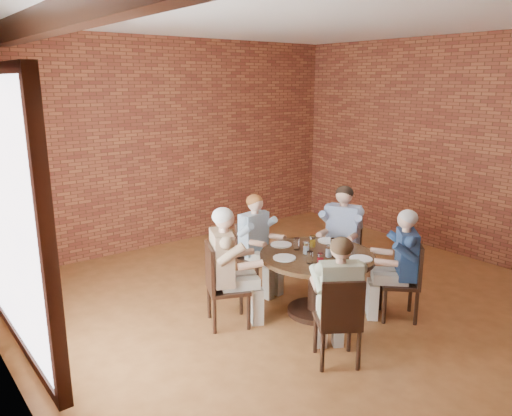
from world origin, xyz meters
TOP-DOWN VIEW (x-y plane):
  - floor at (0.00, 0.00)m, footprint 7.00×7.00m
  - ceiling at (0.00, 0.00)m, footprint 7.00×7.00m
  - wall_back at (0.00, 3.50)m, footprint 7.00×0.00m
  - wall_left at (-3.25, 0.00)m, footprint 0.00×7.00m
  - wall_right at (3.25, 0.00)m, footprint 0.00×7.00m
  - ceiling_beam at (-2.45, 0.00)m, footprint 0.22×6.90m
  - window at (-3.18, 0.40)m, footprint 0.10×2.16m
  - dining_table at (-0.05, 0.00)m, footprint 1.34×1.34m
  - chair_a at (0.90, 0.46)m, footprint 0.59×0.59m
  - diner_a at (0.82, 0.42)m, footprint 0.84×0.79m
  - chair_b at (-0.20, 1.05)m, footprint 0.46×0.46m
  - diner_b at (-0.18, 0.97)m, footprint 0.58×0.68m
  - chair_c at (-1.11, 0.46)m, footprint 0.59×0.59m
  - diner_c at (-1.02, 0.43)m, footprint 0.84×0.78m
  - chair_d at (-0.68, -0.95)m, footprint 0.57×0.57m
  - diner_d at (-0.64, -0.88)m, footprint 0.77×0.80m
  - chair_e at (0.69, -0.72)m, footprint 0.58×0.58m
  - diner_e at (0.64, -0.66)m, footprint 0.81×0.80m
  - plate_a at (0.39, 0.26)m, footprint 0.26×0.26m
  - plate_b at (-0.17, 0.51)m, footprint 0.26×0.26m
  - plate_c at (-0.45, 0.12)m, footprint 0.26×0.26m
  - plate_d at (0.21, -0.43)m, footprint 0.26×0.26m
  - glass_a at (0.21, -0.00)m, footprint 0.07×0.07m
  - glass_b at (0.09, 0.22)m, footprint 0.07×0.07m
  - glass_c at (-0.14, 0.27)m, footprint 0.07×0.07m
  - glass_d at (-0.15, 0.09)m, footprint 0.07×0.07m
  - glass_e at (-0.34, -0.17)m, footprint 0.07×0.07m
  - glass_f at (-0.29, -0.29)m, footprint 0.07×0.07m
  - glass_g at (-0.01, -0.15)m, footprint 0.07×0.07m
  - smartphone at (0.20, -0.33)m, footprint 0.13×0.17m

SIDE VIEW (x-z plane):
  - floor at x=0.00m, z-range 0.00..0.00m
  - chair_b at x=-0.20m, z-range 0.04..0.96m
  - chair_d at x=-0.68m, z-range 0.04..0.96m
  - chair_e at x=0.69m, z-range 0.04..0.96m
  - chair_a at x=0.90m, z-range 0.04..0.99m
  - chair_c at x=-1.11m, z-range 0.04..1.00m
  - dining_table at x=-0.05m, z-range 0.15..0.90m
  - diner_b at x=-0.18m, z-range 0.00..1.29m
  - diner_d at x=-0.64m, z-range 0.00..1.30m
  - diner_e at x=0.64m, z-range 0.00..1.30m
  - diner_a at x=0.82m, z-range 0.00..1.37m
  - diner_c at x=-1.02m, z-range 0.00..1.37m
  - smartphone at x=0.20m, z-range 0.75..0.76m
  - plate_a at x=0.39m, z-range 0.75..0.76m
  - plate_b at x=-0.17m, z-range 0.75..0.76m
  - plate_c at x=-0.45m, z-range 0.75..0.76m
  - plate_d at x=0.21m, z-range 0.75..0.76m
  - glass_a at x=0.21m, z-range 0.75..0.89m
  - glass_b at x=0.09m, z-range 0.75..0.89m
  - glass_c at x=-0.14m, z-range 0.75..0.89m
  - glass_d at x=-0.15m, z-range 0.75..0.89m
  - glass_e at x=-0.34m, z-range 0.75..0.89m
  - glass_f at x=-0.29m, z-range 0.75..0.89m
  - glass_g at x=-0.01m, z-range 0.75..0.89m
  - window at x=-3.18m, z-range 0.47..2.83m
  - wall_back at x=0.00m, z-range -1.80..5.20m
  - wall_left at x=-3.25m, z-range -1.80..5.20m
  - wall_right at x=3.25m, z-range -1.80..5.20m
  - ceiling_beam at x=-2.45m, z-range 3.14..3.40m
  - ceiling at x=0.00m, z-range 3.40..3.40m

